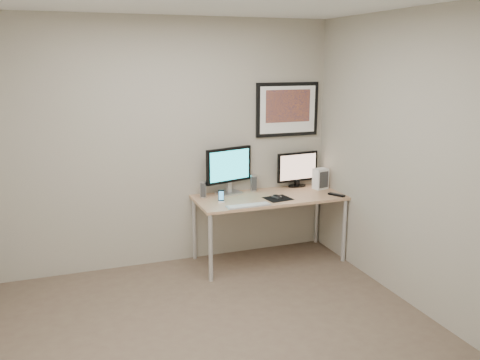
{
  "coord_description": "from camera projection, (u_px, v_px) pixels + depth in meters",
  "views": [
    {
      "loc": [
        -1.11,
        -3.5,
        2.18
      ],
      "look_at": [
        0.57,
        1.1,
        1.0
      ],
      "focal_mm": 38.0,
      "sensor_mm": 36.0,
      "label": 1
    }
  ],
  "objects": [
    {
      "name": "monitor_large",
      "position": [
        229.0,
        169.0,
        5.5
      ],
      "size": [
        0.55,
        0.25,
        0.51
      ],
      "rotation": [
        0.0,
        0.0,
        0.28
      ],
      "color": "#BABAC0",
      "rests_on": "desk"
    },
    {
      "name": "room",
      "position": [
        201.0,
        126.0,
        4.1
      ],
      "size": [
        3.6,
        3.6,
        3.6
      ],
      "color": "white",
      "rests_on": "ground"
    },
    {
      "name": "remote",
      "position": [
        336.0,
        195.0,
        5.49
      ],
      "size": [
        0.14,
        0.19,
        0.02
      ],
      "primitive_type": "cube",
      "rotation": [
        0.0,
        0.0,
        0.51
      ],
      "color": "black",
      "rests_on": "desk"
    },
    {
      "name": "speaker_left",
      "position": [
        203.0,
        189.0,
        5.4
      ],
      "size": [
        0.09,
        0.09,
        0.18
      ],
      "primitive_type": "cylinder",
      "rotation": [
        0.0,
        0.0,
        -0.28
      ],
      "color": "#BABAC0",
      "rests_on": "desk"
    },
    {
      "name": "monitor_tv",
      "position": [
        297.0,
        168.0,
        5.83
      ],
      "size": [
        0.52,
        0.14,
        0.4
      ],
      "rotation": [
        0.0,
        0.0,
        0.09
      ],
      "color": "black",
      "rests_on": "desk"
    },
    {
      "name": "speaker_right",
      "position": [
        253.0,
        183.0,
        5.67
      ],
      "size": [
        0.08,
        0.08,
        0.18
      ],
      "primitive_type": "cylinder",
      "rotation": [
        0.0,
        0.0,
        -0.15
      ],
      "color": "#BABAC0",
      "rests_on": "desk"
    },
    {
      "name": "framed_art",
      "position": [
        287.0,
        109.0,
        5.68
      ],
      "size": [
        0.75,
        0.04,
        0.6
      ],
      "color": "black",
      "rests_on": "room"
    },
    {
      "name": "mousepad",
      "position": [
        278.0,
        199.0,
        5.37
      ],
      "size": [
        0.29,
        0.27,
        0.0
      ],
      "primitive_type": "cube",
      "rotation": [
        0.0,
        0.0,
        0.14
      ],
      "color": "black",
      "rests_on": "desk"
    },
    {
      "name": "floor",
      "position": [
        220.0,
        337.0,
        4.08
      ],
      "size": [
        3.6,
        3.6,
        0.0
      ],
      "primitive_type": "plane",
      "color": "brown",
      "rests_on": "ground"
    },
    {
      "name": "mouse",
      "position": [
        277.0,
        196.0,
        5.4
      ],
      "size": [
        0.09,
        0.11,
        0.03
      ],
      "primitive_type": "ellipsoid",
      "rotation": [
        0.0,
        0.0,
        0.42
      ],
      "color": "black",
      "rests_on": "mousepad"
    },
    {
      "name": "phone_dock",
      "position": [
        221.0,
        196.0,
        5.22
      ],
      "size": [
        0.08,
        0.08,
        0.13
      ],
      "primitive_type": "cube",
      "rotation": [
        0.0,
        0.0,
        -0.28
      ],
      "color": "black",
      "rests_on": "desk"
    },
    {
      "name": "desk",
      "position": [
        269.0,
        202.0,
        5.49
      ],
      "size": [
        1.6,
        0.7,
        0.73
      ],
      "color": "#A97751",
      "rests_on": "floor"
    },
    {
      "name": "keyboard",
      "position": [
        248.0,
        205.0,
        5.1
      ],
      "size": [
        0.46,
        0.13,
        0.02
      ],
      "primitive_type": "cube",
      "rotation": [
        0.0,
        0.0,
        0.02
      ],
      "color": "silver",
      "rests_on": "desk"
    },
    {
      "name": "fan_unit",
      "position": [
        320.0,
        179.0,
        5.76
      ],
      "size": [
        0.17,
        0.14,
        0.24
      ],
      "primitive_type": "cube",
      "rotation": [
        0.0,
        0.0,
        0.2
      ],
      "color": "white",
      "rests_on": "desk"
    }
  ]
}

